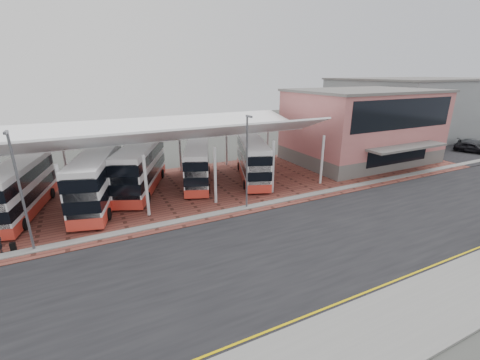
{
  "coord_description": "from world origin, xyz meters",
  "views": [
    {
      "loc": [
        -10.01,
        -16.65,
        11.34
      ],
      "look_at": [
        1.63,
        6.86,
        2.47
      ],
      "focal_mm": 24.0,
      "sensor_mm": 36.0,
      "label": 1
    }
  ],
  "objects_px": {
    "bus_1": "(20,190)",
    "bus_4": "(198,164)",
    "bus_2": "(98,180)",
    "carpark_car_a": "(471,147)",
    "terminal": "(362,126)",
    "bus_5": "(252,160)",
    "bus_3": "(141,168)",
    "carpark_car_b": "(475,143)"
  },
  "relations": [
    {
      "from": "bus_2",
      "to": "carpark_car_a",
      "type": "relative_size",
      "value": 2.63
    },
    {
      "from": "bus_5",
      "to": "carpark_car_a",
      "type": "xyz_separation_m",
      "value": [
        34.63,
        -3.61,
        -1.38
      ]
    },
    {
      "from": "bus_4",
      "to": "bus_5",
      "type": "xyz_separation_m",
      "value": [
        5.9,
        -1.22,
        0.11
      ]
    },
    {
      "from": "bus_1",
      "to": "bus_4",
      "type": "bearing_deg",
      "value": 16.48
    },
    {
      "from": "terminal",
      "to": "bus_2",
      "type": "relative_size",
      "value": 1.59
    },
    {
      "from": "carpark_car_a",
      "to": "carpark_car_b",
      "type": "height_order",
      "value": "carpark_car_a"
    },
    {
      "from": "bus_4",
      "to": "bus_5",
      "type": "relative_size",
      "value": 0.95
    },
    {
      "from": "carpark_car_a",
      "to": "bus_5",
      "type": "bearing_deg",
      "value": 151.15
    },
    {
      "from": "bus_3",
      "to": "bus_4",
      "type": "height_order",
      "value": "bus_3"
    },
    {
      "from": "bus_1",
      "to": "carpark_car_a",
      "type": "height_order",
      "value": "bus_1"
    },
    {
      "from": "bus_3",
      "to": "terminal",
      "type": "bearing_deg",
      "value": 21.53
    },
    {
      "from": "bus_3",
      "to": "bus_4",
      "type": "distance_m",
      "value": 5.71
    },
    {
      "from": "bus_1",
      "to": "carpark_car_b",
      "type": "distance_m",
      "value": 60.05
    },
    {
      "from": "bus_4",
      "to": "carpark_car_b",
      "type": "relative_size",
      "value": 2.2
    },
    {
      "from": "carpark_car_b",
      "to": "carpark_car_a",
      "type": "bearing_deg",
      "value": 152.94
    },
    {
      "from": "bus_2",
      "to": "carpark_car_b",
      "type": "height_order",
      "value": "bus_2"
    },
    {
      "from": "bus_2",
      "to": "bus_1",
      "type": "bearing_deg",
      "value": -171.13
    },
    {
      "from": "terminal",
      "to": "bus_3",
      "type": "distance_m",
      "value": 28.41
    },
    {
      "from": "bus_2",
      "to": "carpark_car_b",
      "type": "distance_m",
      "value": 54.12
    },
    {
      "from": "bus_3",
      "to": "carpark_car_b",
      "type": "relative_size",
      "value": 2.46
    },
    {
      "from": "bus_1",
      "to": "carpark_car_a",
      "type": "bearing_deg",
      "value": 8.89
    },
    {
      "from": "carpark_car_a",
      "to": "carpark_car_b",
      "type": "bearing_deg",
      "value": 0.37
    },
    {
      "from": "terminal",
      "to": "bus_4",
      "type": "bearing_deg",
      "value": 178.8
    },
    {
      "from": "bus_1",
      "to": "bus_5",
      "type": "height_order",
      "value": "bus_5"
    },
    {
      "from": "carpark_car_a",
      "to": "carpark_car_b",
      "type": "relative_size",
      "value": 0.96
    },
    {
      "from": "bus_4",
      "to": "bus_5",
      "type": "bearing_deg",
      "value": 9.26
    },
    {
      "from": "bus_2",
      "to": "bus_3",
      "type": "distance_m",
      "value": 4.6
    },
    {
      "from": "bus_1",
      "to": "bus_4",
      "type": "height_order",
      "value": "bus_1"
    },
    {
      "from": "bus_2",
      "to": "bus_4",
      "type": "height_order",
      "value": "bus_2"
    },
    {
      "from": "terminal",
      "to": "bus_3",
      "type": "bearing_deg",
      "value": 178.05
    },
    {
      "from": "terminal",
      "to": "bus_5",
      "type": "relative_size",
      "value": 1.73
    },
    {
      "from": "bus_3",
      "to": "carpark_car_a",
      "type": "relative_size",
      "value": 2.57
    },
    {
      "from": "carpark_car_a",
      "to": "bus_3",
      "type": "bearing_deg",
      "value": 150.54
    },
    {
      "from": "bus_1",
      "to": "bus_2",
      "type": "distance_m",
      "value": 5.95
    },
    {
      "from": "bus_5",
      "to": "bus_4",
      "type": "bearing_deg",
      "value": -170.77
    },
    {
      "from": "bus_4",
      "to": "carpark_car_b",
      "type": "distance_m",
      "value": 44.46
    },
    {
      "from": "bus_4",
      "to": "carpark_car_b",
      "type": "height_order",
      "value": "bus_4"
    },
    {
      "from": "bus_2",
      "to": "bus_3",
      "type": "relative_size",
      "value": 1.02
    },
    {
      "from": "carpark_car_a",
      "to": "terminal",
      "type": "bearing_deg",
      "value": 143.43
    },
    {
      "from": "bus_3",
      "to": "carpark_car_a",
      "type": "height_order",
      "value": "bus_3"
    },
    {
      "from": "bus_3",
      "to": "carpark_car_a",
      "type": "distance_m",
      "value": 46.54
    },
    {
      "from": "bus_1",
      "to": "carpark_car_b",
      "type": "xyz_separation_m",
      "value": [
        59.99,
        -2.19,
        -1.45
      ]
    }
  ]
}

